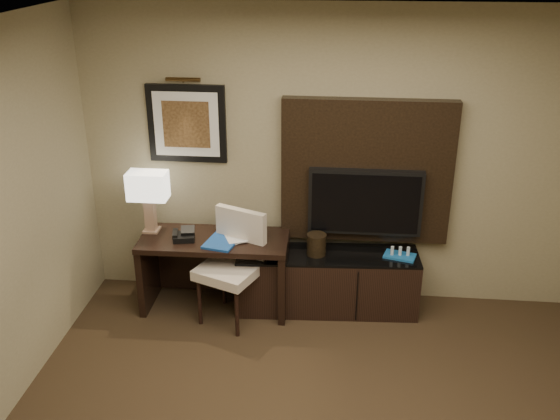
# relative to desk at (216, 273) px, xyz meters

# --- Properties ---
(ceiling) EXTENTS (4.50, 5.00, 0.01)m
(ceiling) POSITION_rel_desk_xyz_m (1.03, -2.12, 2.35)
(ceiling) COLOR silver
(ceiling) RESTS_ON wall_back
(wall_back) EXTENTS (4.50, 0.01, 2.70)m
(wall_back) POSITION_rel_desk_xyz_m (1.03, 0.38, 1.00)
(wall_back) COLOR gray
(wall_back) RESTS_ON floor
(desk) EXTENTS (1.33, 0.59, 0.71)m
(desk) POSITION_rel_desk_xyz_m (0.00, 0.00, 0.00)
(desk) COLOR black
(desk) RESTS_ON floor
(credenza) EXTENTS (1.65, 0.54, 0.56)m
(credenza) POSITION_rel_desk_xyz_m (1.02, 0.08, -0.07)
(credenza) COLOR black
(credenza) RESTS_ON floor
(tv_wall_panel) EXTENTS (1.50, 0.12, 1.30)m
(tv_wall_panel) POSITION_rel_desk_xyz_m (1.33, 0.32, 0.92)
(tv_wall_panel) COLOR black
(tv_wall_panel) RESTS_ON wall_back
(tv) EXTENTS (1.00, 0.08, 0.60)m
(tv) POSITION_rel_desk_xyz_m (1.33, 0.22, 0.67)
(tv) COLOR black
(tv) RESTS_ON tv_wall_panel
(artwork) EXTENTS (0.70, 0.04, 0.70)m
(artwork) POSITION_rel_desk_xyz_m (-0.27, 0.35, 1.30)
(artwork) COLOR black
(artwork) RESTS_ON wall_back
(picture_light) EXTENTS (0.04, 0.04, 0.30)m
(picture_light) POSITION_rel_desk_xyz_m (-0.27, 0.32, 1.70)
(picture_light) COLOR #412D14
(picture_light) RESTS_ON wall_back
(desk_chair) EXTENTS (0.66, 0.70, 1.01)m
(desk_chair) POSITION_rel_desk_xyz_m (0.16, -0.20, 0.15)
(desk_chair) COLOR beige
(desk_chair) RESTS_ON floor
(table_lamp) EXTENTS (0.35, 0.26, 0.51)m
(table_lamp) POSITION_rel_desk_xyz_m (-0.59, 0.09, 0.61)
(table_lamp) COLOR #9F7C63
(table_lamp) RESTS_ON desk
(desk_phone) EXTENTS (0.21, 0.20, 0.09)m
(desk_phone) POSITION_rel_desk_xyz_m (-0.26, -0.06, 0.40)
(desk_phone) COLOR black
(desk_phone) RESTS_ON desk
(blue_folder) EXTENTS (0.32, 0.39, 0.02)m
(blue_folder) POSITION_rel_desk_xyz_m (0.09, -0.08, 0.36)
(blue_folder) COLOR #164494
(blue_folder) RESTS_ON desk
(book) EXTENTS (0.17, 0.09, 0.24)m
(book) POSITION_rel_desk_xyz_m (0.11, -0.04, 0.47)
(book) COLOR #BEB795
(book) RESTS_ON desk
(water_bottle) EXTENTS (0.07, 0.07, 0.17)m
(water_bottle) POSITION_rel_desk_xyz_m (0.43, 0.07, 0.44)
(water_bottle) COLOR silver
(water_bottle) RESTS_ON desk
(ice_bucket) EXTENTS (0.20, 0.20, 0.19)m
(ice_bucket) POSITION_rel_desk_xyz_m (0.91, 0.06, 0.30)
(ice_bucket) COLOR black
(ice_bucket) RESTS_ON credenza
(minibar_tray) EXTENTS (0.31, 0.23, 0.10)m
(minibar_tray) POSITION_rel_desk_xyz_m (1.65, 0.08, 0.26)
(minibar_tray) COLOR #1960A8
(minibar_tray) RESTS_ON credenza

